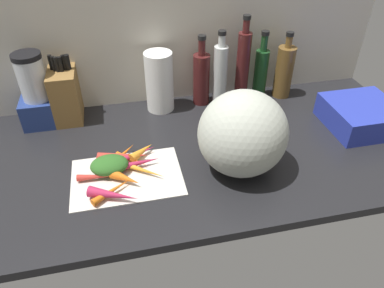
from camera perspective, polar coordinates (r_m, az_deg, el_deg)
The scene contains 26 objects.
ground_plane at distance 131.00cm, azimuth 0.70°, elevation -1.02°, with size 170.00×80.00×3.00cm, color black.
wall_back at distance 149.43cm, azimuth -2.72°, elevation 17.68°, with size 170.00×3.00×60.00cm, color beige.
cutting_board at distance 119.23cm, azimuth -10.13°, elevation -5.04°, with size 35.02×24.34×0.80cm, color beige.
carrot_0 at distance 118.91cm, azimuth -14.56°, elevation -4.97°, with size 2.20×2.20×12.66cm, color red.
carrot_1 at distance 123.77cm, azimuth -9.47°, elevation -1.93°, with size 3.21×3.21×17.98cm, color #B2264C.
carrot_2 at distance 125.24cm, azimuth -7.86°, elevation -1.15°, with size 3.42×3.42×10.36cm, color orange.
carrot_3 at distance 115.61cm, azimuth -10.34°, elevation -5.30°, with size 3.26×3.26×10.21cm, color orange.
carrot_4 at distance 125.32cm, azimuth -10.96°, elevation -1.80°, with size 2.42×2.42×13.98cm, color orange.
carrot_5 at distance 123.22cm, azimuth -9.45°, elevation -2.42°, with size 2.22×2.22×12.08cm, color orange.
carrot_6 at distance 118.51cm, azimuth -7.53°, elevation -4.12°, with size 2.02×2.02×15.16cm, color orange.
carrot_7 at distance 123.39cm, azimuth -11.26°, elevation -2.67°, with size 2.03×2.03×15.87cm, color red.
carrot_8 at distance 124.20cm, azimuth -10.65°, elevation -1.88°, with size 3.37×3.37×16.93cm, color red.
carrot_9 at distance 113.00cm, azimuth -12.42°, elevation -7.16°, with size 2.30×2.30×13.83cm, color orange.
carrot_10 at distance 110.77cm, azimuth -12.23°, elevation -7.80°, with size 3.47×3.47×15.25cm, color #B2264C.
carrot_11 at distance 120.83cm, azimuth -8.61°, elevation -3.03°, with size 2.91×2.91×15.36cm, color #B2264C.
carrot_greens_pile at distance 120.13cm, azimuth -12.80°, elevation -3.22°, with size 12.14×9.34×5.14cm, color #2D6023.
winter_squash at distance 113.86cm, azimuth 7.93°, elevation 1.60°, with size 28.22×27.05×27.68cm, color #B2B7A8.
knife_block at distance 148.83cm, azimuth -19.14°, elevation 7.31°, with size 10.03×15.64×25.71cm.
blender_appliance at distance 148.84cm, azimuth -23.09°, elevation 7.11°, with size 13.48×13.48×28.37cm.
paper_towel_roll at distance 147.12cm, azimuth -5.12°, elevation 9.66°, with size 11.03×11.03×24.17cm, color white.
bottle_0 at distance 151.21cm, azimuth 1.47°, elevation 10.36°, with size 6.82×6.82×29.12cm.
bottle_1 at distance 150.07cm, azimuth 4.43°, elevation 10.85°, with size 5.60×5.60×31.22cm.
bottle_2 at distance 153.15cm, azimuth 7.94°, elevation 12.04°, with size 5.49×5.49×35.94cm.
bottle_3 at distance 159.37cm, azimuth 10.71°, elevation 11.17°, with size 5.70×5.70×28.62cm.
bottle_4 at distance 161.53cm, azimuth 14.20°, elevation 11.01°, with size 7.54×7.54×28.18cm.
dish_rack at distance 152.94cm, azimuth 24.99°, elevation 4.05°, with size 25.27×24.94×9.31cm, color #2838AD.
Camera 1 is at (-23.99, -100.69, 78.79)cm, focal length 34.11 mm.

